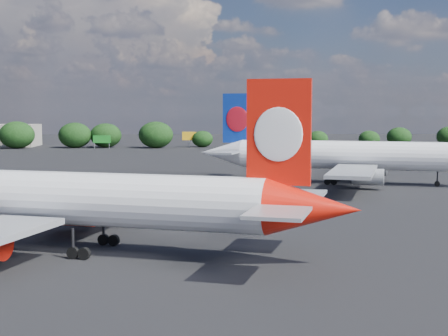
{
  "coord_description": "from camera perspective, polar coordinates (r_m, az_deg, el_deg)",
  "views": [
    {
      "loc": [
        13.44,
        -39.9,
        12.73
      ],
      "look_at": [
        16.0,
        12.0,
        8.0
      ],
      "focal_mm": 50.0,
      "sensor_mm": 36.0,
      "label": 1
    }
  ],
  "objects": [
    {
      "name": "ground",
      "position": [
        101.6,
        -10.41,
        -2.08
      ],
      "size": [
        500.0,
        500.0,
        0.0
      ],
      "primitive_type": "plane",
      "color": "black",
      "rests_on": "ground"
    },
    {
      "name": "highway_sign",
      "position": [
        218.38,
        -11.11,
        2.58
      ],
      "size": [
        6.0,
        0.3,
        4.5
      ],
      "color": "#16701D",
      "rests_on": "ground"
    },
    {
      "name": "billboard_yellow",
      "position": [
        222.08,
        -3.2,
        2.91
      ],
      "size": [
        5.0,
        0.3,
        5.5
      ],
      "color": "gold",
      "rests_on": "ground"
    },
    {
      "name": "horizon_treeline",
      "position": [
        220.77,
        -8.09,
        2.9
      ],
      "size": [
        204.35,
        15.44,
        9.34
      ],
      "color": "black",
      "rests_on": "ground"
    },
    {
      "name": "qantas_airliner",
      "position": [
        57.8,
        -12.57,
        -2.93
      ],
      "size": [
        46.06,
        44.22,
        15.38
      ],
      "color": "white",
      "rests_on": "ground"
    },
    {
      "name": "china_southern_airliner",
      "position": [
        112.18,
        10.37,
        1.1
      ],
      "size": [
        47.77,
        45.89,
        16.01
      ],
      "color": "white",
      "rests_on": "ground"
    }
  ]
}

